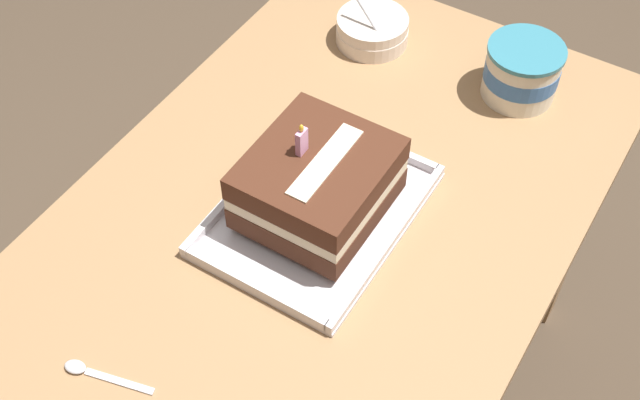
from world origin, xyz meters
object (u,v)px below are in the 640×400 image
at_px(foil_tray, 317,212).
at_px(birthday_cake, 317,183).
at_px(bowl_stack, 372,30).
at_px(ice_cream_tub, 522,71).
at_px(serving_spoon_near_tray, 89,371).

xyz_separation_m(foil_tray, birthday_cake, (-0.00, -0.00, 0.07)).
xyz_separation_m(birthday_cake, bowl_stack, (0.42, 0.14, -0.05)).
height_order(foil_tray, ice_cream_tub, ice_cream_tub).
bearing_deg(serving_spoon_near_tray, foil_tray, -16.77).
relative_size(ice_cream_tub, serving_spoon_near_tray, 1.02).
height_order(foil_tray, birthday_cake, birthday_cake).
height_order(foil_tray, serving_spoon_near_tray, foil_tray).
bearing_deg(birthday_cake, foil_tray, 90.00).
bearing_deg(bowl_stack, foil_tray, -161.96).
xyz_separation_m(birthday_cake, ice_cream_tub, (0.43, -0.16, -0.03)).
relative_size(foil_tray, bowl_stack, 2.60).
xyz_separation_m(bowl_stack, serving_spoon_near_tray, (-0.81, -0.02, -0.02)).
xyz_separation_m(ice_cream_tub, serving_spoon_near_tray, (-0.82, 0.28, -0.05)).
bearing_deg(foil_tray, ice_cream_tub, -20.26).
bearing_deg(serving_spoon_near_tray, bowl_stack, 1.11).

